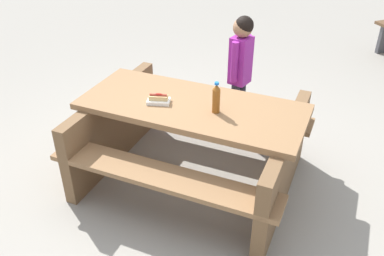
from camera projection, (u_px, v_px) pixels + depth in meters
name	position (u px, v px, depth m)	size (l,w,h in m)	color
ground_plane	(192.00, 178.00, 3.67)	(30.00, 30.00, 0.00)	gray
picnic_table	(192.00, 136.00, 3.43)	(1.97, 1.63, 0.75)	olive
soda_bottle	(216.00, 99.00, 3.10)	(0.06, 0.06, 0.25)	brown
hotdog_tray	(159.00, 99.00, 3.27)	(0.19, 0.14, 0.08)	white
child_in_coat	(241.00, 61.00, 3.94)	(0.22, 0.29, 1.22)	#262633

